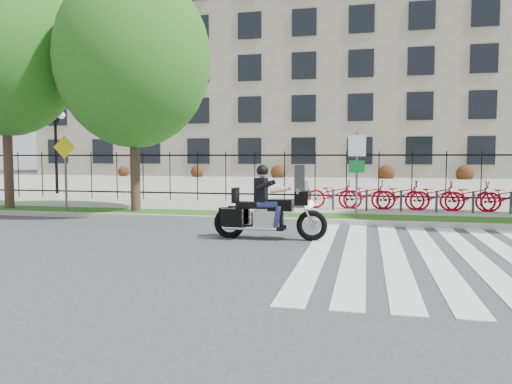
# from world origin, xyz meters

# --- Properties ---
(ground) EXTENTS (120.00, 120.00, 0.00)m
(ground) POSITION_xyz_m (0.00, 0.00, 0.00)
(ground) COLOR #343436
(ground) RESTS_ON ground
(curb) EXTENTS (60.00, 0.20, 0.15)m
(curb) POSITION_xyz_m (0.00, 4.10, 0.07)
(curb) COLOR #B0AEA5
(curb) RESTS_ON ground
(grass_verge) EXTENTS (60.00, 1.50, 0.15)m
(grass_verge) POSITION_xyz_m (0.00, 4.95, 0.07)
(grass_verge) COLOR #1F4D13
(grass_verge) RESTS_ON ground
(sidewalk) EXTENTS (60.00, 3.50, 0.15)m
(sidewalk) POSITION_xyz_m (0.00, 7.45, 0.07)
(sidewalk) COLOR gray
(sidewalk) RESTS_ON ground
(plaza) EXTENTS (80.00, 34.00, 0.10)m
(plaza) POSITION_xyz_m (0.00, 25.00, 0.05)
(plaza) COLOR gray
(plaza) RESTS_ON ground
(crosswalk_stripes) EXTENTS (5.70, 8.00, 0.01)m
(crosswalk_stripes) POSITION_xyz_m (4.83, 0.00, 0.01)
(crosswalk_stripes) COLOR silver
(crosswalk_stripes) RESTS_ON ground
(iron_fence) EXTENTS (30.00, 0.06, 2.00)m
(iron_fence) POSITION_xyz_m (0.00, 9.20, 1.15)
(iron_fence) COLOR black
(iron_fence) RESTS_ON sidewalk
(office_building) EXTENTS (60.00, 21.90, 20.15)m
(office_building) POSITION_xyz_m (0.00, 44.92, 9.97)
(office_building) COLOR gray
(office_building) RESTS_ON ground
(lamp_post_left) EXTENTS (1.06, 0.70, 4.25)m
(lamp_post_left) POSITION_xyz_m (-12.00, 12.00, 3.21)
(lamp_post_left) COLOR black
(lamp_post_left) RESTS_ON ground
(street_tree_0) EXTENTS (5.15, 5.15, 8.41)m
(street_tree_0) POSITION_xyz_m (-9.06, 4.95, 5.59)
(street_tree_0) COLOR #35241D
(street_tree_0) RESTS_ON grass_verge
(street_tree_1) EXTENTS (4.99, 4.99, 7.82)m
(street_tree_1) POSITION_xyz_m (-4.27, 4.95, 5.09)
(street_tree_1) COLOR #35241D
(street_tree_1) RESTS_ON grass_verge
(bike_share_station) EXTENTS (8.93, 0.87, 1.50)m
(bike_share_station) POSITION_xyz_m (5.30, 7.20, 0.65)
(bike_share_station) COLOR #2D2D33
(bike_share_station) RESTS_ON sidewalk
(sign_pole_regulatory) EXTENTS (0.50, 0.09, 2.50)m
(sign_pole_regulatory) POSITION_xyz_m (2.87, 4.58, 1.74)
(sign_pole_regulatory) COLOR #59595B
(sign_pole_regulatory) RESTS_ON grass_verge
(sign_pole_warning) EXTENTS (0.78, 0.09, 2.49)m
(sign_pole_warning) POSITION_xyz_m (-6.60, 4.58, 1.74)
(sign_pole_warning) COLOR #59595B
(sign_pole_warning) RESTS_ON grass_verge
(motorcycle_rider) EXTENTS (2.72, 0.80, 2.10)m
(motorcycle_rider) POSITION_xyz_m (0.93, 1.24, 0.70)
(motorcycle_rider) COLOR black
(motorcycle_rider) RESTS_ON ground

